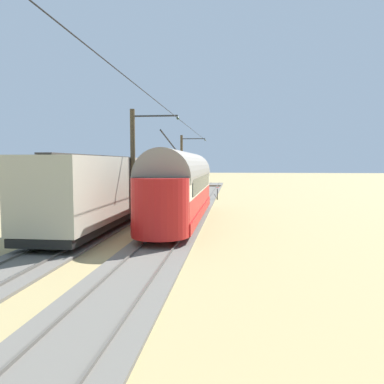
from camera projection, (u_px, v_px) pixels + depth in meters
name	position (u px, v px, depth m)	size (l,w,h in m)	color
ground_plane	(160.00, 213.00, 27.52)	(220.00, 220.00, 0.00)	tan
track_streetcar_siding	(190.00, 212.00, 27.60)	(2.80, 80.00, 0.18)	#666059
track_adjacent_siding	(133.00, 211.00, 28.06)	(2.80, 80.00, 0.18)	#666059
vintage_streetcar	(181.00, 185.00, 23.04)	(2.65, 15.89, 4.89)	red
boxcar_adjacent	(95.00, 190.00, 20.38)	(2.96, 12.31, 3.85)	#B2A893
catenary_pole_foreground	(182.00, 164.00, 42.39)	(2.84, 0.28, 6.67)	#4C3D28
catenary_pole_mid_near	(134.00, 165.00, 21.85)	(2.84, 0.28, 6.67)	#4C3D28
overhead_wire_run	(132.00, 83.00, 11.88)	(2.63, 66.14, 0.18)	black
switch_stand	(217.00, 193.00, 37.14)	(0.50, 0.30, 1.24)	black
track_end_bumper	(164.00, 193.00, 40.73)	(1.80, 0.60, 0.80)	#B2A519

